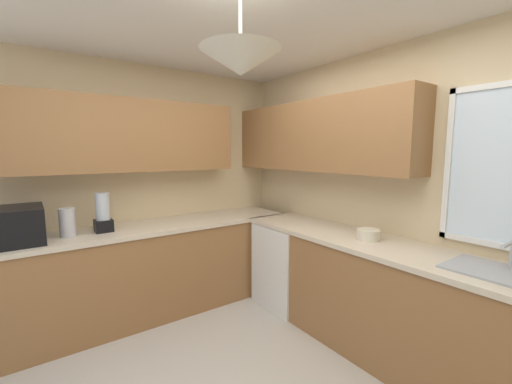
% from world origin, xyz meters
% --- Properties ---
extents(room_shell, '(4.07, 3.35, 2.60)m').
position_xyz_m(room_shell, '(-0.38, 0.48, 1.73)').
color(room_shell, beige).
rests_on(room_shell, ground_plane).
extents(counter_run_left, '(0.65, 2.96, 0.92)m').
position_xyz_m(counter_run_left, '(-1.66, 0.00, 0.46)').
color(counter_run_left, olive).
rests_on(counter_run_left, ground_plane).
extents(counter_run_back, '(3.16, 0.65, 0.92)m').
position_xyz_m(counter_run_back, '(0.21, 1.31, 0.46)').
color(counter_run_back, olive).
rests_on(counter_run_back, ground_plane).
extents(dishwasher, '(0.60, 0.60, 0.87)m').
position_xyz_m(dishwasher, '(-1.00, 1.28, 0.44)').
color(dishwasher, white).
rests_on(dishwasher, ground_plane).
extents(microwave, '(0.48, 0.36, 0.29)m').
position_xyz_m(microwave, '(-1.66, -1.06, 1.06)').
color(microwave, black).
rests_on(microwave, counter_run_left).
extents(kettle, '(0.13, 0.13, 0.25)m').
position_xyz_m(kettle, '(-1.64, -0.72, 1.04)').
color(kettle, '#B7B7BC').
rests_on(kettle, counter_run_left).
extents(sink_assembly, '(0.58, 0.40, 0.19)m').
position_xyz_m(sink_assembly, '(0.86, 1.31, 0.93)').
color(sink_assembly, '#9EA0A5').
rests_on(sink_assembly, counter_run_back).
extents(bowl, '(0.19, 0.19, 0.09)m').
position_xyz_m(bowl, '(-0.07, 1.31, 0.96)').
color(bowl, beige).
rests_on(bowl, counter_run_back).
extents(blender_appliance, '(0.15, 0.15, 0.36)m').
position_xyz_m(blender_appliance, '(-1.66, -0.43, 1.08)').
color(blender_appliance, black).
rests_on(blender_appliance, counter_run_left).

